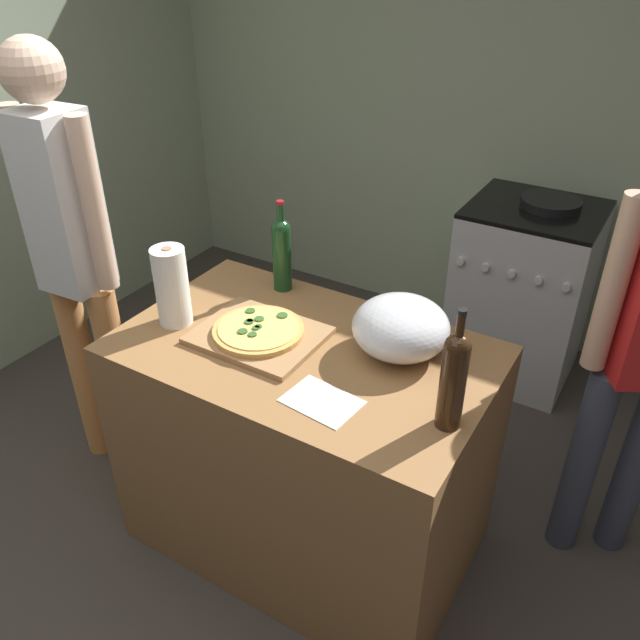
# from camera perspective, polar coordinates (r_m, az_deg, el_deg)

# --- Properties ---
(ground_plane) EXTENTS (4.41, 3.22, 0.02)m
(ground_plane) POSITION_cam_1_polar(r_m,az_deg,el_deg) (3.01, 3.18, -11.13)
(ground_plane) COLOR #3F3833
(kitchen_wall_rear) EXTENTS (4.41, 0.10, 2.60)m
(kitchen_wall_rear) POSITION_cam_1_polar(r_m,az_deg,el_deg) (3.54, 14.99, 18.91)
(kitchen_wall_rear) COLOR #99A889
(kitchen_wall_rear) RESTS_ON ground_plane
(kitchen_wall_left) EXTENTS (0.10, 3.22, 2.60)m
(kitchen_wall_left) POSITION_cam_1_polar(r_m,az_deg,el_deg) (3.61, -25.90, 17.16)
(kitchen_wall_left) COLOR #99A889
(kitchen_wall_left) RESTS_ON ground_plane
(counter) EXTENTS (1.20, 0.74, 0.88)m
(counter) POSITION_cam_1_polar(r_m,az_deg,el_deg) (2.33, -1.30, -11.42)
(counter) COLOR olive
(counter) RESTS_ON ground_plane
(cutting_board) EXTENTS (0.40, 0.32, 0.02)m
(cutting_board) POSITION_cam_1_polar(r_m,az_deg,el_deg) (2.10, -5.46, -1.38)
(cutting_board) COLOR #9E7247
(cutting_board) RESTS_ON counter
(pizza) EXTENTS (0.30, 0.30, 0.03)m
(pizza) POSITION_cam_1_polar(r_m,az_deg,el_deg) (2.09, -5.50, -0.89)
(pizza) COLOR tan
(pizza) RESTS_ON cutting_board
(mixing_bowl) EXTENTS (0.30, 0.30, 0.18)m
(mixing_bowl) POSITION_cam_1_polar(r_m,az_deg,el_deg) (2.00, 7.19, -0.65)
(mixing_bowl) COLOR #B2B2B7
(mixing_bowl) RESTS_ON counter
(paper_towel_roll) EXTENTS (0.11, 0.11, 0.28)m
(paper_towel_roll) POSITION_cam_1_polar(r_m,az_deg,el_deg) (2.17, -13.03, 2.91)
(paper_towel_roll) COLOR white
(paper_towel_roll) RESTS_ON counter
(wine_bottle_amber) EXTENTS (0.07, 0.07, 0.34)m
(wine_bottle_amber) POSITION_cam_1_polar(r_m,az_deg,el_deg) (2.32, -3.42, 6.13)
(wine_bottle_amber) COLOR #143819
(wine_bottle_amber) RESTS_ON counter
(wine_bottle_clear) EXTENTS (0.07, 0.07, 0.36)m
(wine_bottle_clear) POSITION_cam_1_polar(r_m,az_deg,el_deg) (1.70, 11.78, -4.98)
(wine_bottle_clear) COLOR #331E0F
(wine_bottle_clear) RESTS_ON counter
(recipe_sheet) EXTENTS (0.22, 0.17, 0.00)m
(recipe_sheet) POSITION_cam_1_polar(r_m,az_deg,el_deg) (1.83, 0.17, -7.24)
(recipe_sheet) COLOR white
(recipe_sheet) RESTS_ON counter
(stove) EXTENTS (0.60, 0.58, 0.95)m
(stove) POSITION_cam_1_polar(r_m,az_deg,el_deg) (3.37, 17.48, 2.41)
(stove) COLOR #B7B7BC
(stove) RESTS_ON ground_plane
(person_in_stripes) EXTENTS (0.38, 0.21, 1.75)m
(person_in_stripes) POSITION_cam_1_polar(r_m,az_deg,el_deg) (2.54, -21.18, 5.89)
(person_in_stripes) COLOR #D88C4C
(person_in_stripes) RESTS_ON ground_plane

